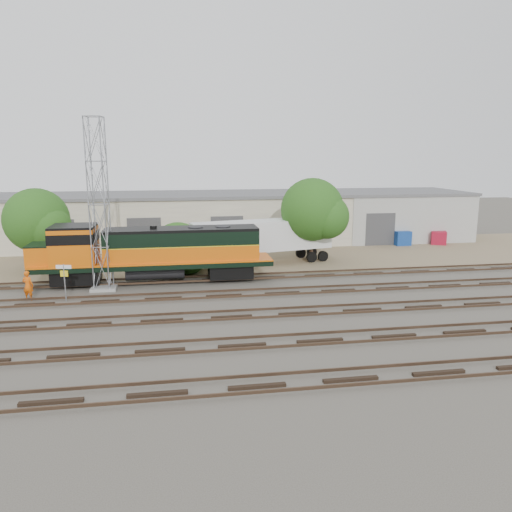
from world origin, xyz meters
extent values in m
plane|color=#47423A|center=(0.00, 0.00, 0.00)|extent=(140.00, 140.00, 0.00)
cube|color=#726047|center=(0.00, 15.00, 0.01)|extent=(80.00, 16.00, 0.02)
cube|color=black|center=(0.00, -12.00, 0.07)|extent=(80.00, 2.40, 0.14)
cube|color=#4C3828|center=(0.00, -12.75, 0.21)|extent=(80.00, 0.08, 0.14)
cube|color=#4C3828|center=(0.00, -11.25, 0.21)|extent=(80.00, 0.08, 0.14)
cube|color=black|center=(0.00, -7.50, 0.07)|extent=(80.00, 2.40, 0.14)
cube|color=#4C3828|center=(0.00, -8.25, 0.21)|extent=(80.00, 0.08, 0.14)
cube|color=#4C3828|center=(0.00, -6.75, 0.21)|extent=(80.00, 0.08, 0.14)
cube|color=black|center=(0.00, -3.00, 0.07)|extent=(80.00, 2.40, 0.14)
cube|color=#4C3828|center=(0.00, -3.75, 0.21)|extent=(80.00, 0.08, 0.14)
cube|color=#4C3828|center=(0.00, -2.25, 0.21)|extent=(80.00, 0.08, 0.14)
cube|color=black|center=(0.00, 1.50, 0.07)|extent=(80.00, 2.40, 0.14)
cube|color=#4C3828|center=(0.00, 0.75, 0.21)|extent=(80.00, 0.08, 0.14)
cube|color=#4C3828|center=(0.00, 2.25, 0.21)|extent=(80.00, 0.08, 0.14)
cube|color=black|center=(0.00, 6.00, 0.07)|extent=(80.00, 2.40, 0.14)
cube|color=#4C3828|center=(0.00, 5.25, 0.21)|extent=(80.00, 0.08, 0.14)
cube|color=#4C3828|center=(0.00, 6.75, 0.21)|extent=(80.00, 0.08, 0.14)
cube|color=beige|center=(0.00, 23.00, 2.50)|extent=(58.00, 10.00, 5.00)
cube|color=#59595B|center=(0.00, 23.00, 5.15)|extent=(58.40, 10.40, 0.30)
cube|color=#999993|center=(22.00, 17.95, 2.50)|extent=(14.00, 0.10, 5.00)
cube|color=#333335|center=(-14.00, 17.94, 1.70)|extent=(3.20, 0.12, 3.40)
cube|color=#333335|center=(-6.00, 17.94, 1.70)|extent=(3.20, 0.12, 3.40)
cube|color=#333335|center=(2.00, 17.94, 1.70)|extent=(3.20, 0.12, 3.40)
cube|color=#333335|center=(10.00, 17.94, 1.70)|extent=(3.20, 0.12, 3.40)
cube|color=#333335|center=(18.00, 17.94, 1.70)|extent=(3.20, 0.12, 3.40)
cube|color=black|center=(-10.21, 6.00, 0.79)|extent=(3.24, 2.43, 1.01)
cube|color=black|center=(0.94, 6.00, 0.79)|extent=(3.24, 2.43, 1.01)
cube|color=black|center=(-4.64, 6.00, 1.47)|extent=(17.23, 3.04, 0.35)
cylinder|color=black|center=(-4.64, 6.00, 0.84)|extent=(4.26, 1.12, 1.12)
cube|color=#CD5809|center=(-2.61, 6.00, 2.26)|extent=(11.15, 2.64, 1.22)
cube|color=black|center=(-2.61, 6.00, 3.37)|extent=(11.15, 2.64, 1.01)
cube|color=black|center=(-2.61, 6.00, 3.98)|extent=(11.15, 2.64, 0.20)
cube|color=#CD5809|center=(-10.21, 6.00, 2.97)|extent=(3.04, 3.04, 2.64)
cube|color=black|center=(-10.21, 6.00, 4.37)|extent=(3.04, 3.04, 0.16)
cube|color=#CD5809|center=(-12.54, 6.00, 2.36)|extent=(1.62, 2.43, 1.42)
cube|color=gray|center=(-8.18, 4.80, 0.10)|extent=(1.74, 1.74, 0.20)
cylinder|color=gray|center=(-8.71, 5.34, 6.01)|extent=(0.09, 0.09, 11.63)
cylinder|color=gray|center=(-7.65, 5.34, 6.01)|extent=(0.09, 0.09, 11.63)
cylinder|color=gray|center=(-8.71, 4.27, 6.01)|extent=(0.09, 0.09, 11.63)
cylinder|color=gray|center=(-7.65, 4.27, 6.01)|extent=(0.09, 0.09, 11.63)
cylinder|color=gray|center=(-10.23, 2.14, 1.23)|extent=(0.08, 0.08, 2.46)
cube|color=white|center=(-10.23, 2.14, 2.29)|extent=(0.99, 0.25, 0.25)
cube|color=yellow|center=(-10.23, 2.14, 1.84)|extent=(0.50, 0.15, 0.39)
imported|color=#DA550C|center=(-12.67, 2.78, 0.99)|extent=(0.83, 0.67, 1.98)
cube|color=silver|center=(4.34, 11.10, 2.51)|extent=(12.57, 5.16, 2.56)
cube|color=black|center=(9.06, 12.18, 0.47)|extent=(2.75, 2.82, 0.95)
cube|color=black|center=(-0.07, 9.12, 0.62)|extent=(0.14, 0.14, 1.23)
cube|color=black|center=(-0.50, 10.97, 0.62)|extent=(0.14, 0.14, 1.23)
cube|color=navy|center=(20.38, 17.85, 0.75)|extent=(1.64, 1.54, 1.50)
cube|color=maroon|center=(24.43, 17.58, 0.70)|extent=(1.94, 1.89, 1.40)
cylinder|color=#382619|center=(-14.05, 11.57, 1.18)|extent=(0.32, 0.32, 2.36)
sphere|color=#1C4A15|center=(-14.05, 11.57, 4.17)|extent=(5.15, 5.15, 5.15)
sphere|color=#1C4A15|center=(-13.02, 10.80, 3.65)|extent=(3.61, 3.61, 3.61)
cylinder|color=#382619|center=(-2.90, 9.30, 0.20)|extent=(0.29, 0.29, 0.39)
sphere|color=#1C4A15|center=(-2.90, 9.30, 1.90)|extent=(4.31, 4.31, 4.31)
sphere|color=#1C4A15|center=(-2.04, 8.65, 1.47)|extent=(3.02, 3.02, 3.02)
cylinder|color=#382619|center=(8.76, 11.30, 1.37)|extent=(0.32, 0.32, 2.74)
sphere|color=#1C4A15|center=(8.76, 11.30, 4.65)|extent=(5.47, 5.47, 5.47)
sphere|color=#1C4A15|center=(9.85, 10.48, 4.10)|extent=(3.83, 3.83, 3.83)
camera|label=1|loc=(-3.12, -30.62, 9.38)|focal=35.00mm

